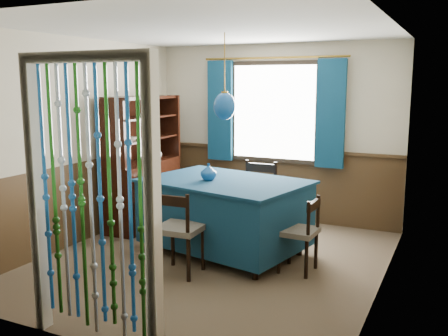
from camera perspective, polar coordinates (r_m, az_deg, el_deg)
The scene contains 22 objects.
floor at distance 5.66m, azimuth -1.41°, elevation -10.56°, with size 4.00×4.00×0.00m, color brown.
ceiling at distance 5.33m, azimuth -1.52°, elevation 15.53°, with size 4.00×4.00×0.00m, color silver.
wall_back at distance 7.18m, azimuth 5.84°, elevation 4.00°, with size 3.60×3.60×0.00m, color beige.
wall_front at distance 3.71m, azimuth -15.67°, elevation -1.69°, with size 3.60×3.60×0.00m, color beige.
wall_left at distance 6.37m, azimuth -16.05°, elevation 2.94°, with size 4.00×4.00×0.00m, color beige.
wall_right at distance 4.82m, azimuth 17.98°, elevation 0.76°, with size 4.00×4.00×0.00m, color beige.
wainscot_back at distance 7.28m, azimuth 5.70°, elevation -1.90°, with size 3.60×3.60×0.00m, color #432E19.
wainscot_front at distance 3.93m, azimuth -15.01°, elevation -12.42°, with size 3.60×3.60×0.00m, color #432E19.
wainscot_left at distance 6.49m, azimuth -15.64°, elevation -3.65°, with size 4.00×4.00×0.00m, color #432E19.
wainscot_right at distance 4.98m, azimuth 17.35°, elevation -7.77°, with size 4.00×4.00×0.00m, color #432E19.
window at distance 7.11m, azimuth 5.74°, elevation 6.37°, with size 1.32×0.12×1.42m, color black.
doorway at distance 3.80m, azimuth -14.93°, elevation -4.49°, with size 1.16×0.12×2.18m, color silver, non-canonical shape.
dining_table at distance 5.78m, azimuth 0.07°, elevation -5.00°, with size 2.00×1.57×0.86m.
chair_near at distance 5.16m, azimuth -5.22°, elevation -7.05°, with size 0.46×0.44×0.89m.
chair_far at distance 6.40m, azimuth 3.66°, elevation -3.41°, with size 0.48×0.46×0.96m.
chair_left at distance 6.45m, azimuth -7.80°, elevation -4.07°, with size 0.47×0.48×0.81m.
chair_right at distance 5.29m, azimuth 8.75°, elevation -7.24°, with size 0.39×0.41×0.80m.
sideboard at distance 7.01m, azimuth -9.37°, elevation -1.48°, with size 0.55×1.39×1.78m.
pendant_lamp at distance 5.59m, azimuth 0.07°, elevation 7.11°, with size 0.25×0.25×0.95m.
vase_table at distance 5.68m, azimuth -1.78°, elevation -0.52°, with size 0.17×0.17×0.18m, color navy.
bowl_shelf at distance 6.62m, azimuth -10.69°, elevation 3.34°, with size 0.21×0.21×0.05m, color beige.
vase_sideboard at distance 7.14m, azimuth -7.78°, elevation 1.81°, with size 0.19×0.19×0.20m, color beige.
Camera 1 is at (2.42, -4.72, 1.96)m, focal length 40.00 mm.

